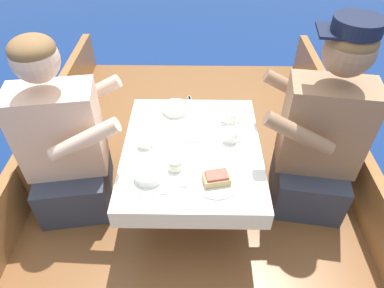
{
  "coord_description": "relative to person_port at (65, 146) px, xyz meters",
  "views": [
    {
      "loc": [
        0.02,
        -1.29,
        1.82
      ],
      "look_at": [
        0.0,
        -0.02,
        0.68
      ],
      "focal_mm": 32.0,
      "sensor_mm": 36.0,
      "label": 1
    }
  ],
  "objects": [
    {
      "name": "boat_deck",
      "position": [
        0.65,
        0.01,
        -0.52
      ],
      "size": [
        1.94,
        3.08,
        0.25
      ],
      "primitive_type": "cube",
      "color": "brown",
      "rests_on": "ground_plane"
    },
    {
      "name": "ground_plane",
      "position": [
        0.65,
        0.01,
        -0.65
      ],
      "size": [
        60.0,
        60.0,
        0.0
      ],
      "primitive_type": "plane",
      "color": "navy"
    },
    {
      "name": "tin_can",
      "position": [
        0.57,
        -0.16,
        0.04
      ],
      "size": [
        0.07,
        0.07,
        0.05
      ],
      "color": "silver",
      "rests_on": "cockpit_table"
    },
    {
      "name": "plate_bread",
      "position": [
        0.66,
        0.13,
        0.01
      ],
      "size": [
        0.22,
        0.22,
        0.01
      ],
      "color": "silver",
      "rests_on": "cockpit_table"
    },
    {
      "name": "utensil_spoon_center",
      "position": [
        0.57,
        -0.28,
        0.01
      ],
      "size": [
        0.17,
        0.06,
        0.01
      ],
      "rotation": [
        0.0,
        0.0,
        0.28
      ],
      "color": "silver",
      "rests_on": "cockpit_table"
    },
    {
      "name": "coffee_cup_port",
      "position": [
        0.41,
        -0.0,
        0.04
      ],
      "size": [
        0.1,
        0.07,
        0.05
      ],
      "color": "silver",
      "rests_on": "cockpit_table"
    },
    {
      "name": "bowl_port_near",
      "position": [
        0.55,
        0.29,
        0.03
      ],
      "size": [
        0.14,
        0.14,
        0.04
      ],
      "color": "silver",
      "rests_on": "cockpit_table"
    },
    {
      "name": "coffee_cup_center",
      "position": [
        0.84,
        0.05,
        0.04
      ],
      "size": [
        0.1,
        0.08,
        0.06
      ],
      "color": "silver",
      "rests_on": "cockpit_table"
    },
    {
      "name": "sandwich",
      "position": [
        0.76,
        -0.25,
        0.04
      ],
      "size": [
        0.13,
        0.1,
        0.05
      ],
      "rotation": [
        0.0,
        0.0,
        0.2
      ],
      "color": "tan",
      "rests_on": "plate_sandwich"
    },
    {
      "name": "gunwale_port",
      "position": [
        -0.29,
        0.01,
        -0.25
      ],
      "size": [
        0.06,
        3.08,
        0.3
      ],
      "primitive_type": "cube",
      "color": "#936033",
      "rests_on": "boat_deck"
    },
    {
      "name": "utensil_spoon_starboard",
      "position": [
        0.48,
        -0.32,
        0.01
      ],
      "size": [
        0.17,
        0.05,
        0.01
      ],
      "rotation": [
        0.0,
        0.0,
        0.2
      ],
      "color": "silver",
      "rests_on": "cockpit_table"
    },
    {
      "name": "person_starboard",
      "position": [
        1.29,
        0.04,
        0.04
      ],
      "size": [
        0.56,
        0.5,
        1.05
      ],
      "rotation": [
        0.0,
        0.0,
        3.0
      ],
      "color": "#333847",
      "rests_on": "boat_deck"
    },
    {
      "name": "utensil_fork_port",
      "position": [
        0.64,
        0.37,
        0.01
      ],
      "size": [
        0.05,
        0.17,
        0.0
      ],
      "rotation": [
        0.0,
        0.0,
        1.79
      ],
      "color": "silver",
      "rests_on": "cockpit_table"
    },
    {
      "name": "bowl_starboard_near",
      "position": [
        0.45,
        -0.22,
        0.03
      ],
      "size": [
        0.13,
        0.13,
        0.04
      ],
      "color": "silver",
      "rests_on": "cockpit_table"
    },
    {
      "name": "plate_sandwich",
      "position": [
        0.76,
        -0.25,
        0.01
      ],
      "size": [
        0.2,
        0.2,
        0.01
      ],
      "color": "silver",
      "rests_on": "cockpit_table"
    },
    {
      "name": "cockpit_table",
      "position": [
        0.65,
        -0.01,
        -0.03
      ],
      "size": [
        0.69,
        0.83,
        0.41
      ],
      "color": "#B2B2B7",
      "rests_on": "boat_deck"
    },
    {
      "name": "utensil_knife_starboard",
      "position": [
        0.76,
        0.31,
        0.01
      ],
      "size": [
        0.02,
        0.17,
        0.0
      ],
      "rotation": [
        0.0,
        0.0,
        1.52
      ],
      "color": "silver",
      "rests_on": "cockpit_table"
    },
    {
      "name": "person_port",
      "position": [
        0.0,
        0.0,
        0.0
      ],
      "size": [
        0.57,
        0.51,
        0.99
      ],
      "rotation": [
        0.0,
        0.0,
        0.16
      ],
      "color": "#333847",
      "rests_on": "boat_deck"
    },
    {
      "name": "coffee_cup_starboard",
      "position": [
        0.85,
        0.21,
        0.04
      ],
      "size": [
        0.11,
        0.08,
        0.06
      ],
      "color": "silver",
      "rests_on": "cockpit_table"
    },
    {
      "name": "gunwale_starboard",
      "position": [
        1.59,
        0.01,
        -0.25
      ],
      "size": [
        0.06,
        3.08,
        0.3
      ],
      "primitive_type": "cube",
      "color": "#936033",
      "rests_on": "boat_deck"
    },
    {
      "name": "utensil_spoon_port",
      "position": [
        0.43,
        0.28,
        0.01
      ],
      "size": [
        0.05,
        0.17,
        0.01
      ],
      "rotation": [
        0.0,
        0.0,
        1.71
      ],
      "color": "silver",
      "rests_on": "cockpit_table"
    }
  ]
}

